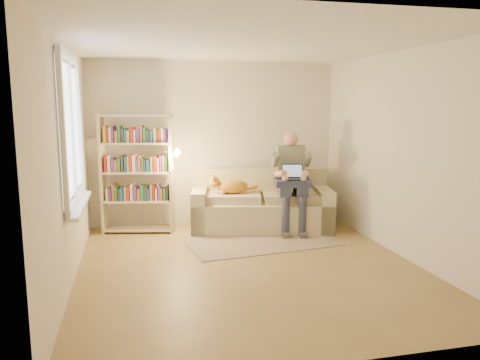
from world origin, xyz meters
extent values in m
plane|color=olive|center=(0.00, 0.00, 0.00)|extent=(4.50, 4.50, 0.00)
cube|color=white|center=(0.00, 0.00, 2.60)|extent=(4.00, 4.50, 0.02)
cube|color=silver|center=(-2.00, 0.00, 1.30)|extent=(0.02, 4.50, 2.60)
cube|color=silver|center=(2.00, 0.00, 1.30)|extent=(0.02, 4.50, 2.60)
cube|color=silver|center=(0.00, 2.25, 1.30)|extent=(4.00, 0.02, 2.60)
cube|color=silver|center=(0.00, -2.25, 1.30)|extent=(4.00, 0.02, 2.60)
plane|color=white|center=(-1.97, 0.20, 1.65)|extent=(0.00, 1.50, 1.50)
cube|color=white|center=(-1.96, 0.20, 2.44)|extent=(0.05, 1.50, 0.08)
cube|color=white|center=(-1.96, 0.20, 0.86)|extent=(0.05, 1.50, 0.08)
cube|color=white|center=(-1.96, 0.20, 1.65)|extent=(0.04, 0.05, 1.50)
cube|color=white|center=(-1.92, 0.20, 0.81)|extent=(0.12, 1.52, 0.04)
cube|color=#C7BE8D|center=(0.62, 1.63, 0.22)|extent=(2.29, 1.38, 0.45)
cube|color=#C7BE8D|center=(0.70, 2.00, 0.68)|extent=(2.13, 0.65, 0.46)
cube|color=#C7BE8D|center=(-0.32, 1.83, 0.32)|extent=(0.41, 0.98, 0.64)
cube|color=#C7BE8D|center=(1.56, 1.43, 0.32)|extent=(0.41, 0.98, 0.64)
cube|color=beige|center=(0.14, 1.68, 0.51)|extent=(1.02, 0.82, 0.13)
cube|color=beige|center=(1.08, 1.48, 0.51)|extent=(1.02, 0.82, 0.13)
cube|color=gray|center=(1.07, 1.57, 1.01)|extent=(0.45, 0.31, 0.57)
sphere|color=tan|center=(1.06, 1.55, 1.41)|extent=(0.23, 0.23, 0.23)
cube|color=#363A4C|center=(0.89, 1.33, 0.67)|extent=(0.26, 0.49, 0.18)
cube|color=#363A4C|center=(1.13, 1.28, 0.67)|extent=(0.26, 0.49, 0.18)
cylinder|color=#363A4C|center=(0.84, 1.11, 0.30)|extent=(0.12, 0.12, 0.60)
cylinder|color=#363A4C|center=(1.08, 1.06, 0.30)|extent=(0.12, 0.12, 0.60)
ellipsoid|color=gold|center=(0.13, 1.65, 0.68)|extent=(0.52, 0.35, 0.22)
sphere|color=gold|center=(-0.15, 1.66, 0.76)|extent=(0.17, 0.17, 0.17)
cylinder|color=gold|center=(0.39, 1.65, 0.64)|extent=(0.24, 0.09, 0.07)
cube|color=#292F48|center=(1.02, 1.28, 0.77)|extent=(0.60, 0.53, 0.09)
cube|color=black|center=(1.01, 1.24, 0.83)|extent=(0.36, 0.29, 0.02)
cube|color=black|center=(1.04, 1.36, 0.94)|extent=(0.33, 0.16, 0.21)
plane|color=#8CA5CC|center=(1.04, 1.36, 0.94)|extent=(0.31, 0.16, 0.27)
cube|color=beige|center=(-1.76, 1.95, 0.90)|extent=(0.09, 0.27, 1.80)
cube|color=beige|center=(-0.76, 1.74, 0.90)|extent=(0.09, 0.27, 1.80)
cube|color=beige|center=(-1.26, 1.84, 0.05)|extent=(1.10, 0.49, 0.03)
cube|color=beige|center=(-1.26, 1.84, 0.49)|extent=(1.10, 0.49, 0.03)
cube|color=beige|center=(-1.26, 1.84, 0.92)|extent=(1.10, 0.49, 0.03)
cube|color=beige|center=(-1.26, 1.84, 1.36)|extent=(1.10, 0.49, 0.03)
cube|color=beige|center=(-1.26, 1.84, 1.77)|extent=(1.10, 0.49, 0.03)
cube|color=#995933|center=(-1.26, 1.84, 0.61)|extent=(0.94, 0.40, 0.21)
cube|color=#267233|center=(-1.26, 1.84, 1.04)|extent=(0.94, 0.40, 0.21)
cube|color=#333338|center=(-1.26, 1.84, 1.48)|extent=(0.94, 0.40, 0.21)
cylinder|color=white|center=(-0.83, 1.75, 0.96)|extent=(0.10, 0.10, 0.04)
cone|color=white|center=(-0.71, 1.61, 1.23)|extent=(0.14, 0.16, 0.15)
cube|color=gray|center=(0.42, 0.97, 0.01)|extent=(2.20, 1.46, 0.01)
camera|label=1|loc=(-1.33, -5.25, 1.94)|focal=35.00mm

